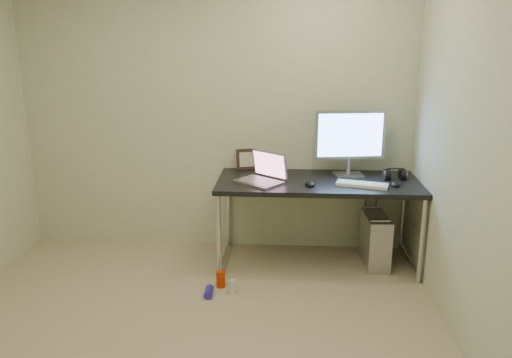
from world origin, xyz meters
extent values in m
plane|color=tan|center=(0.00, 0.00, 0.00)|extent=(3.50, 3.50, 0.00)
cube|color=beige|center=(0.00, 1.75, 1.25)|extent=(3.50, 0.02, 2.50)
cube|color=beige|center=(1.75, 0.00, 1.25)|extent=(0.02, 3.50, 2.50)
cube|color=black|center=(0.91, 1.38, 0.73)|extent=(1.68, 0.74, 0.04)
cylinder|color=silver|center=(0.11, 1.05, 0.35)|extent=(0.04, 0.04, 0.71)
cylinder|color=silver|center=(0.11, 1.71, 0.35)|extent=(0.04, 0.04, 0.71)
cylinder|color=silver|center=(1.71, 1.05, 0.35)|extent=(0.04, 0.04, 0.71)
cylinder|color=silver|center=(1.71, 1.71, 0.35)|extent=(0.04, 0.04, 0.71)
cylinder|color=silver|center=(0.11, 1.38, 0.08)|extent=(0.04, 0.66, 0.04)
cylinder|color=silver|center=(1.71, 1.38, 0.08)|extent=(0.04, 0.66, 0.04)
cube|color=#B9BABE|center=(1.41, 1.38, 0.22)|extent=(0.21, 0.44, 0.45)
cylinder|color=#A1A1A7|center=(1.41, 1.21, 0.46)|extent=(0.16, 0.03, 0.02)
cylinder|color=#A1A1A7|center=(1.41, 1.56, 0.46)|extent=(0.16, 0.03, 0.02)
cylinder|color=black|center=(1.36, 1.70, 0.40)|extent=(0.01, 0.16, 0.69)
cylinder|color=black|center=(1.45, 1.68, 0.38)|extent=(0.02, 0.11, 0.71)
cylinder|color=#BF3208|center=(0.14, 0.89, 0.07)|extent=(0.09, 0.09, 0.13)
cylinder|color=silver|center=(0.24, 0.79, 0.05)|extent=(0.07, 0.07, 0.11)
cylinder|color=#3026BD|center=(0.07, 0.73, 0.03)|extent=(0.07, 0.12, 0.07)
cube|color=#A1A1A7|center=(0.41, 1.26, 0.76)|extent=(0.43, 0.41, 0.02)
cube|color=gray|center=(0.41, 1.26, 0.77)|extent=(0.37, 0.36, 0.00)
cube|color=#98979F|center=(0.50, 1.38, 0.88)|extent=(0.31, 0.26, 0.23)
cube|color=#7C4758|center=(0.50, 1.37, 0.88)|extent=(0.28, 0.23, 0.20)
cube|color=#A1A1A7|center=(1.18, 1.55, 0.76)|extent=(0.27, 0.21, 0.02)
cylinder|color=#A1A1A7|center=(1.18, 1.57, 0.83)|extent=(0.04, 0.04, 0.13)
cube|color=#A1A1A7|center=(1.18, 1.56, 1.11)|extent=(0.60, 0.13, 0.42)
cube|color=#6194E3|center=(1.18, 1.53, 1.11)|extent=(0.54, 0.09, 0.36)
cube|color=white|center=(1.25, 1.23, 0.76)|extent=(0.43, 0.24, 0.02)
ellipsoid|color=black|center=(1.52, 1.26, 0.77)|extent=(0.09, 0.13, 0.04)
ellipsoid|color=black|center=(0.83, 1.22, 0.77)|extent=(0.10, 0.14, 0.04)
cylinder|color=black|center=(1.49, 1.47, 0.78)|extent=(0.05, 0.11, 0.11)
cylinder|color=black|center=(1.62, 1.47, 0.78)|extent=(0.05, 0.11, 0.11)
cube|color=black|center=(1.55, 1.47, 0.84)|extent=(0.15, 0.03, 0.01)
cube|color=black|center=(0.30, 1.72, 0.84)|extent=(0.24, 0.13, 0.19)
cylinder|color=silver|center=(0.55, 1.66, 0.80)|extent=(0.01, 0.01, 0.10)
cylinder|color=white|center=(0.55, 1.66, 0.86)|extent=(0.05, 0.04, 0.04)
camera|label=1|loc=(0.64, -2.66, 1.88)|focal=35.00mm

